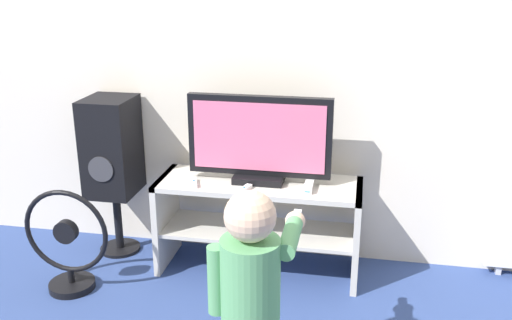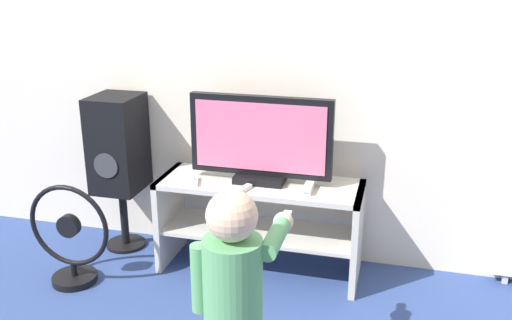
{
  "view_description": "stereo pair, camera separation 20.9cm",
  "coord_description": "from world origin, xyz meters",
  "px_view_note": "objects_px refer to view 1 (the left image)",
  "views": [
    {
      "loc": [
        0.56,
        -2.8,
        1.74
      ],
      "look_at": [
        0.0,
        0.12,
        0.72
      ],
      "focal_mm": 40.0,
      "sensor_mm": 36.0,
      "label": 1
    },
    {
      "loc": [
        0.77,
        -2.75,
        1.74
      ],
      "look_at": [
        0.0,
        0.12,
        0.72
      ],
      "focal_mm": 40.0,
      "sensor_mm": 36.0,
      "label": 2
    }
  ],
  "objects_px": {
    "remote_primary": "(194,183)",
    "speaker_tower": "(112,150)",
    "television": "(259,140)",
    "game_console": "(309,185)",
    "floor_fan": "(68,246)",
    "remote_secondary": "(244,189)",
    "child": "(252,281)"
  },
  "relations": [
    {
      "from": "game_console",
      "to": "floor_fan",
      "type": "height_order",
      "value": "same"
    },
    {
      "from": "television",
      "to": "floor_fan",
      "type": "distance_m",
      "value": 1.22
    },
    {
      "from": "television",
      "to": "game_console",
      "type": "relative_size",
      "value": 4.05
    },
    {
      "from": "television",
      "to": "speaker_tower",
      "type": "height_order",
      "value": "television"
    },
    {
      "from": "game_console",
      "to": "floor_fan",
      "type": "xyz_separation_m",
      "value": [
        -1.3,
        -0.37,
        -0.32
      ]
    },
    {
      "from": "game_console",
      "to": "remote_secondary",
      "type": "xyz_separation_m",
      "value": [
        -0.35,
        -0.11,
        -0.01
      ]
    },
    {
      "from": "remote_primary",
      "to": "remote_secondary",
      "type": "distance_m",
      "value": 0.31
    },
    {
      "from": "television",
      "to": "remote_secondary",
      "type": "xyz_separation_m",
      "value": [
        -0.05,
        -0.17,
        -0.23
      ]
    },
    {
      "from": "television",
      "to": "remote_primary",
      "type": "relative_size",
      "value": 6.11
    },
    {
      "from": "game_console",
      "to": "speaker_tower",
      "type": "relative_size",
      "value": 0.2
    },
    {
      "from": "floor_fan",
      "to": "remote_secondary",
      "type": "bearing_deg",
      "value": 15.34
    },
    {
      "from": "remote_primary",
      "to": "floor_fan",
      "type": "height_order",
      "value": "floor_fan"
    },
    {
      "from": "game_console",
      "to": "floor_fan",
      "type": "distance_m",
      "value": 1.39
    },
    {
      "from": "television",
      "to": "remote_primary",
      "type": "bearing_deg",
      "value": -160.04
    },
    {
      "from": "remote_primary",
      "to": "remote_secondary",
      "type": "xyz_separation_m",
      "value": [
        0.3,
        -0.05,
        0.0
      ]
    },
    {
      "from": "floor_fan",
      "to": "speaker_tower",
      "type": "bearing_deg",
      "value": 80.89
    },
    {
      "from": "remote_primary",
      "to": "child",
      "type": "bearing_deg",
      "value": -61.0
    },
    {
      "from": "remote_primary",
      "to": "speaker_tower",
      "type": "xyz_separation_m",
      "value": [
        -0.57,
        0.18,
        0.1
      ]
    },
    {
      "from": "game_console",
      "to": "speaker_tower",
      "type": "xyz_separation_m",
      "value": [
        -1.22,
        0.11,
        0.09
      ]
    },
    {
      "from": "remote_primary",
      "to": "floor_fan",
      "type": "bearing_deg",
      "value": -154.67
    },
    {
      "from": "floor_fan",
      "to": "game_console",
      "type": "bearing_deg",
      "value": 16.07
    },
    {
      "from": "remote_secondary",
      "to": "child",
      "type": "height_order",
      "value": "child"
    },
    {
      "from": "remote_secondary",
      "to": "speaker_tower",
      "type": "bearing_deg",
      "value": 165.4
    },
    {
      "from": "remote_primary",
      "to": "television",
      "type": "bearing_deg",
      "value": 19.96
    },
    {
      "from": "game_console",
      "to": "speaker_tower",
      "type": "height_order",
      "value": "speaker_tower"
    },
    {
      "from": "game_console",
      "to": "remote_primary",
      "type": "distance_m",
      "value": 0.65
    },
    {
      "from": "game_console",
      "to": "television",
      "type": "bearing_deg",
      "value": 168.14
    },
    {
      "from": "remote_primary",
      "to": "child",
      "type": "xyz_separation_m",
      "value": [
        0.52,
        -0.95,
        -0.02
      ]
    },
    {
      "from": "floor_fan",
      "to": "television",
      "type": "bearing_deg",
      "value": 23.48
    },
    {
      "from": "remote_secondary",
      "to": "floor_fan",
      "type": "height_order",
      "value": "floor_fan"
    },
    {
      "from": "remote_secondary",
      "to": "child",
      "type": "relative_size",
      "value": 0.14
    },
    {
      "from": "speaker_tower",
      "to": "television",
      "type": "bearing_deg",
      "value": -3.25
    }
  ]
}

